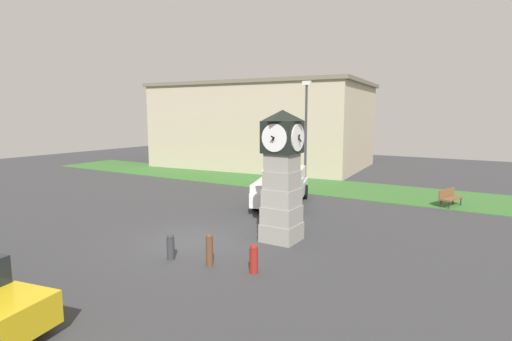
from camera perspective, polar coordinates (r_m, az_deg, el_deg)
ground_plane at (r=15.36m, az=-9.05°, el=-9.82°), size 71.46×71.46×0.00m
clock_tower at (r=14.65m, az=3.74°, el=-0.86°), size 1.53×1.59×4.84m
bollard_near_tower at (r=13.47m, az=-12.11°, el=-10.54°), size 0.25×0.25×0.86m
bollard_mid_row at (r=12.67m, az=-6.67°, el=-11.15°), size 0.23×0.23×1.05m
bollard_far_row at (r=12.10m, az=-0.32°, el=-12.42°), size 0.26×0.26×0.89m
pickup_truck at (r=20.94m, az=3.72°, el=-2.31°), size 3.82×5.89×1.85m
bench at (r=22.67m, az=25.94°, el=-3.36°), size 1.04×1.68×0.90m
street_lamp_far_side at (r=24.32m, az=7.15°, el=5.94°), size 0.50×0.24×6.65m
warehouse_blue_far at (r=36.88m, az=1.17°, el=6.50°), size 19.13×13.09×7.40m
grass_verge_far at (r=27.69m, az=3.75°, el=-1.69°), size 42.88×5.64×0.04m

